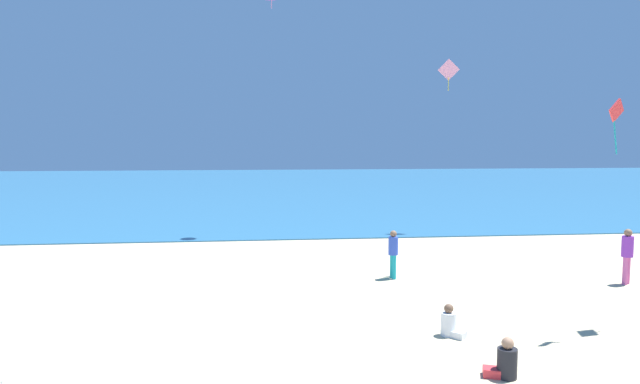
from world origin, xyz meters
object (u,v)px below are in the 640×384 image
object	(u,v)px
person_3	(450,324)
kite_pink	(449,70)
person_2	(393,251)
person_0	(505,363)
kite_red	(616,113)
person_4	(627,252)

from	to	relation	value
person_3	kite_pink	size ratio (longest dim) A/B	0.49
person_3	person_2	bearing A→B (deg)	136.70
person_0	person_2	world-z (taller)	person_2
person_0	kite_red	xyz separation A→B (m)	(3.34, 2.11, 4.60)
person_3	person_4	xyz separation A→B (m)	(6.77, 3.77, 0.70)
person_3	kite_pink	distance (m)	16.46
person_0	kite_pink	world-z (taller)	kite_pink
person_0	person_4	size ratio (longest dim) A/B	0.45
person_0	person_3	size ratio (longest dim) A/B	1.06
person_2	person_4	world-z (taller)	person_4
person_4	person_0	bearing A→B (deg)	97.14
person_0	person_2	size ratio (longest dim) A/B	0.50
person_3	kite_red	world-z (taller)	kite_red
kite_pink	kite_red	size ratio (longest dim) A/B	1.20
person_0	person_3	distance (m)	2.24
kite_red	person_4	bearing A→B (deg)	50.76
person_3	person_4	world-z (taller)	person_4
person_2	person_4	size ratio (longest dim) A/B	0.91
person_2	kite_red	world-z (taller)	kite_red
person_4	kite_red	bearing A→B (deg)	105.29
person_3	kite_red	size ratio (longest dim) A/B	0.58
person_3	person_0	bearing A→B (deg)	-37.15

